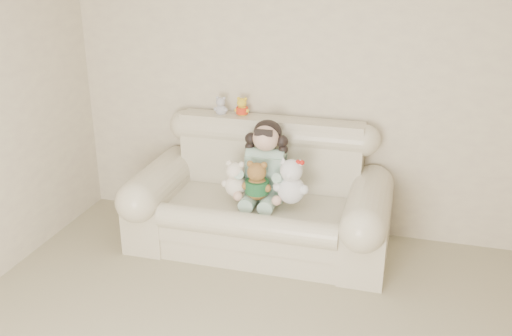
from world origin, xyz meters
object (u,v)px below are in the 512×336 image
Objects in this scene: brown_teddy at (257,177)px; sofa at (259,191)px; cream_teddy at (235,175)px; seated_child at (266,160)px; white_cat at (291,177)px.

sofa is at bearing 77.53° from brown_teddy.
brown_teddy reaches higher than cream_teddy.
seated_child is (0.03, 0.08, 0.24)m from sofa.
sofa is 5.60× the size of brown_teddy.
sofa reaches higher than brown_teddy.
sofa is 0.26m from seated_child.
seated_child is at bearing 67.45° from sofa.
sofa is 0.37m from white_cat.
cream_teddy is at bearing 155.72° from brown_teddy.
seated_child is at bearing 65.63° from brown_teddy.
sofa reaches higher than white_cat.
seated_child reaches higher than sofa.
white_cat reaches higher than cream_teddy.
brown_teddy is at bearing -20.51° from cream_teddy.
white_cat is (0.29, -0.12, 0.20)m from sofa.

